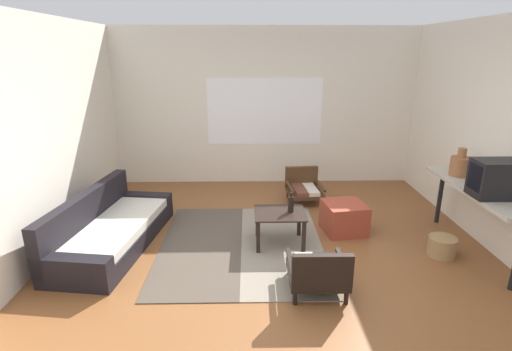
# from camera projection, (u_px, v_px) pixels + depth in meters

# --- Properties ---
(ground_plane) EXTENTS (7.80, 7.80, 0.00)m
(ground_plane) POSITION_uv_depth(u_px,v_px,m) (275.00, 266.00, 4.38)
(ground_plane) COLOR brown
(far_wall_with_window) EXTENTS (5.60, 0.13, 2.70)m
(far_wall_with_window) POSITION_uv_depth(u_px,v_px,m) (265.00, 107.00, 6.89)
(far_wall_with_window) COLOR silver
(far_wall_with_window) RESTS_ON ground
(side_wall_left) EXTENTS (0.12, 6.60, 2.70)m
(side_wall_left) POSITION_uv_depth(u_px,v_px,m) (28.00, 143.00, 4.21)
(side_wall_left) COLOR silver
(side_wall_left) RESTS_ON ground
(area_rug) EXTENTS (1.98, 2.32, 0.01)m
(area_rug) POSITION_uv_depth(u_px,v_px,m) (241.00, 245.00, 4.85)
(area_rug) COLOR #4C4238
(area_rug) RESTS_ON ground
(couch) EXTENTS (1.07, 2.10, 0.67)m
(couch) POSITION_uv_depth(u_px,v_px,m) (110.00, 230.00, 4.80)
(couch) COLOR black
(couch) RESTS_ON ground
(coffee_table) EXTENTS (0.62, 0.53, 0.42)m
(coffee_table) POSITION_uv_depth(u_px,v_px,m) (280.00, 219.00, 4.80)
(coffee_table) COLOR black
(coffee_table) RESTS_ON ground
(armchair_by_window) EXTENTS (0.58, 0.63, 0.51)m
(armchair_by_window) POSITION_uv_depth(u_px,v_px,m) (304.00, 187.00, 6.25)
(armchair_by_window) COLOR #472D19
(armchair_by_window) RESTS_ON ground
(armchair_striped_foreground) EXTENTS (0.57, 0.62, 0.53)m
(armchair_striped_foreground) POSITION_uv_depth(u_px,v_px,m) (318.00, 271.00, 3.84)
(armchair_striped_foreground) COLOR black
(armchair_striped_foreground) RESTS_ON ground
(ottoman_orange) EXTENTS (0.59, 0.59, 0.40)m
(ottoman_orange) POSITION_uv_depth(u_px,v_px,m) (344.00, 217.00, 5.18)
(ottoman_orange) COLOR #993D28
(ottoman_orange) RESTS_ON ground
(console_shelf) EXTENTS (0.45, 1.76, 0.80)m
(console_shelf) POSITION_uv_depth(u_px,v_px,m) (477.00, 194.00, 4.53)
(console_shelf) COLOR #B2AD9E
(console_shelf) RESTS_ON ground
(crt_television) EXTENTS (0.50, 0.32, 0.40)m
(crt_television) POSITION_uv_depth(u_px,v_px,m) (497.00, 179.00, 4.16)
(crt_television) COLOR black
(crt_television) RESTS_ON console_shelf
(clay_vase) EXTENTS (0.24, 0.24, 0.35)m
(clay_vase) POSITION_uv_depth(u_px,v_px,m) (460.00, 165.00, 4.89)
(clay_vase) COLOR #935B38
(clay_vase) RESTS_ON console_shelf
(glass_bottle) EXTENTS (0.07, 0.07, 0.25)m
(glass_bottle) POSITION_uv_depth(u_px,v_px,m) (291.00, 204.00, 4.77)
(glass_bottle) COLOR black
(glass_bottle) RESTS_ON coffee_table
(wicker_basket) EXTENTS (0.32, 0.32, 0.23)m
(wicker_basket) POSITION_uv_depth(u_px,v_px,m) (442.00, 246.00, 4.59)
(wicker_basket) COLOR #9E7A4C
(wicker_basket) RESTS_ON ground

